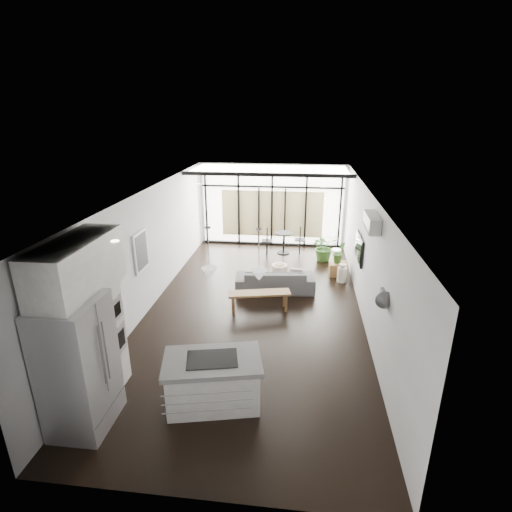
% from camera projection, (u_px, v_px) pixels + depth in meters
% --- Properties ---
extents(floor, '(5.00, 10.00, 0.00)m').
position_uv_depth(floor, '(255.00, 309.00, 9.54)').
color(floor, black).
rests_on(floor, ground).
extents(ceiling, '(5.00, 10.00, 0.00)m').
position_uv_depth(ceiling, '(254.00, 193.00, 8.57)').
color(ceiling, white).
rests_on(ceiling, ground).
extents(wall_left, '(0.02, 10.00, 2.80)m').
position_uv_depth(wall_left, '(149.00, 250.00, 9.33)').
color(wall_left, silver).
rests_on(wall_left, ground).
extents(wall_right, '(0.02, 10.00, 2.80)m').
position_uv_depth(wall_right, '(367.00, 259.00, 8.77)').
color(wall_right, silver).
rests_on(wall_right, ground).
extents(wall_back, '(5.00, 0.02, 2.80)m').
position_uv_depth(wall_back, '(272.00, 205.00, 13.71)').
color(wall_back, silver).
rests_on(wall_back, ground).
extents(wall_front, '(5.00, 0.02, 2.80)m').
position_uv_depth(wall_front, '(199.00, 408.00, 4.39)').
color(wall_front, silver).
rests_on(wall_front, ground).
extents(glazing, '(5.00, 0.20, 2.80)m').
position_uv_depth(glazing, '(272.00, 206.00, 13.60)').
color(glazing, black).
rests_on(glazing, ground).
extents(skylight, '(4.70, 1.90, 0.06)m').
position_uv_depth(skylight, '(270.00, 169.00, 12.31)').
color(skylight, white).
rests_on(skylight, ceiling).
extents(neighbour_building, '(3.50, 0.02, 1.60)m').
position_uv_depth(neighbour_building, '(272.00, 214.00, 13.77)').
color(neighbour_building, '#CFC787').
rests_on(neighbour_building, ground).
extents(island, '(1.69, 1.22, 0.84)m').
position_uv_depth(island, '(213.00, 381.00, 6.36)').
color(island, white).
rests_on(island, floor).
extents(cooktop, '(0.88, 0.68, 0.01)m').
position_uv_depth(cooktop, '(212.00, 359.00, 6.21)').
color(cooktop, black).
rests_on(cooktop, island).
extents(fridge, '(0.79, 0.99, 2.04)m').
position_uv_depth(fridge, '(78.00, 366.00, 5.75)').
color(fridge, '#9C9DA1').
rests_on(fridge, floor).
extents(appliance_column, '(0.58, 0.60, 2.23)m').
position_uv_depth(appliance_column, '(100.00, 328.00, 6.55)').
color(appliance_column, white).
rests_on(appliance_column, floor).
extents(upper_cabinets, '(0.62, 1.75, 0.86)m').
position_uv_depth(upper_cabinets, '(77.00, 269.00, 5.70)').
color(upper_cabinets, white).
rests_on(upper_cabinets, wall_left).
extents(pendant_left, '(0.26, 0.26, 0.18)m').
position_uv_depth(pendant_left, '(210.00, 273.00, 6.41)').
color(pendant_left, white).
rests_on(pendant_left, ceiling).
extents(pendant_right, '(0.26, 0.26, 0.18)m').
position_uv_depth(pendant_right, '(259.00, 275.00, 6.33)').
color(pendant_right, white).
rests_on(pendant_right, ceiling).
extents(sofa, '(2.10, 0.81, 0.80)m').
position_uv_depth(sofa, '(275.00, 276.00, 10.40)').
color(sofa, '#4E4E51').
rests_on(sofa, floor).
extents(console_bench, '(1.50, 0.67, 0.47)m').
position_uv_depth(console_bench, '(259.00, 301.00, 9.42)').
color(console_bench, brown).
rests_on(console_bench, floor).
extents(pouf, '(0.57, 0.57, 0.36)m').
position_uv_depth(pouf, '(280.00, 271.00, 11.35)').
color(pouf, beige).
rests_on(pouf, floor).
extents(crate, '(0.49, 0.49, 0.37)m').
position_uv_depth(crate, '(338.00, 269.00, 11.46)').
color(crate, brown).
rests_on(crate, floor).
extents(plant_tall, '(1.05, 1.10, 0.70)m').
position_uv_depth(plant_tall, '(324.00, 250.00, 12.51)').
color(plant_tall, '#346424').
rests_on(plant_tall, floor).
extents(plant_crate, '(0.54, 0.72, 0.29)m').
position_uv_depth(plant_crate, '(339.00, 258.00, 11.35)').
color(plant_crate, '#346424').
rests_on(plant_crate, crate).
extents(milk_can, '(0.27, 0.27, 0.52)m').
position_uv_depth(milk_can, '(342.00, 273.00, 10.99)').
color(milk_can, silver).
rests_on(milk_can, floor).
extents(bistro_set, '(1.70, 1.00, 0.77)m').
position_uv_depth(bistro_set, '(284.00, 242.00, 13.13)').
color(bistro_set, black).
rests_on(bistro_set, floor).
extents(tv, '(0.05, 1.10, 0.65)m').
position_uv_depth(tv, '(359.00, 248.00, 9.75)').
color(tv, black).
rests_on(tv, wall_right).
extents(ac_unit, '(0.22, 0.90, 0.30)m').
position_uv_depth(ac_unit, '(372.00, 222.00, 7.68)').
color(ac_unit, silver).
rests_on(ac_unit, wall_right).
extents(framed_art, '(0.04, 0.70, 0.90)m').
position_uv_depth(framed_art, '(141.00, 251.00, 8.81)').
color(framed_art, black).
rests_on(framed_art, wall_left).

